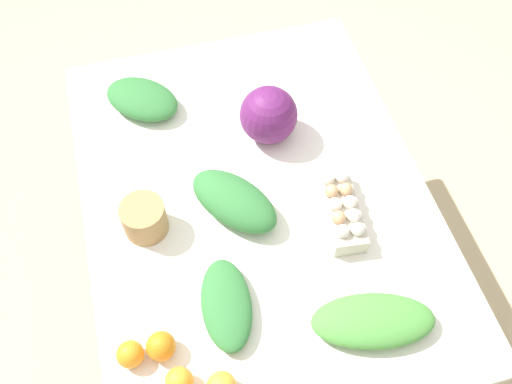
{
  "coord_description": "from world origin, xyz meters",
  "views": [
    {
      "loc": [
        -0.9,
        0.24,
        2.19
      ],
      "look_at": [
        0.0,
        0.0,
        0.77
      ],
      "focal_mm": 40.0,
      "sensor_mm": 36.0,
      "label": 1
    }
  ],
  "objects_px": {
    "paper_bag": "(144,218)",
    "greens_bunch_chard": "(226,304)",
    "greens_bunch_kale": "(373,321)",
    "greens_bunch_scallion": "(234,201)",
    "orange_2": "(130,354)",
    "cabbage_purple": "(269,115)",
    "egg_carton": "(341,209)",
    "orange_4": "(161,346)",
    "greens_bunch_dandelion": "(142,99)",
    "orange_0": "(179,381)"
  },
  "relations": [
    {
      "from": "greens_bunch_kale",
      "to": "greens_bunch_scallion",
      "type": "xyz_separation_m",
      "value": [
        0.44,
        0.26,
        0.01
      ]
    },
    {
      "from": "greens_bunch_scallion",
      "to": "greens_bunch_chard",
      "type": "bearing_deg",
      "value": 162.26
    },
    {
      "from": "greens_bunch_scallion",
      "to": "egg_carton",
      "type": "bearing_deg",
      "value": -109.26
    },
    {
      "from": "greens_bunch_kale",
      "to": "greens_bunch_scallion",
      "type": "relative_size",
      "value": 1.11
    },
    {
      "from": "greens_bunch_dandelion",
      "to": "orange_2",
      "type": "xyz_separation_m",
      "value": [
        -0.83,
        0.16,
        -0.0
      ]
    },
    {
      "from": "egg_carton",
      "to": "greens_bunch_dandelion",
      "type": "distance_m",
      "value": 0.75
    },
    {
      "from": "orange_2",
      "to": "orange_4",
      "type": "relative_size",
      "value": 0.92
    },
    {
      "from": "greens_bunch_dandelion",
      "to": "greens_bunch_scallion",
      "type": "bearing_deg",
      "value": -157.39
    },
    {
      "from": "cabbage_purple",
      "to": "greens_bunch_chard",
      "type": "distance_m",
      "value": 0.61
    },
    {
      "from": "paper_bag",
      "to": "orange_0",
      "type": "bearing_deg",
      "value": -178.86
    },
    {
      "from": "cabbage_purple",
      "to": "orange_4",
      "type": "relative_size",
      "value": 2.42
    },
    {
      "from": "greens_bunch_kale",
      "to": "greens_bunch_scallion",
      "type": "bearing_deg",
      "value": 30.58
    },
    {
      "from": "paper_bag",
      "to": "orange_4",
      "type": "distance_m",
      "value": 0.37
    },
    {
      "from": "greens_bunch_chard",
      "to": "orange_4",
      "type": "bearing_deg",
      "value": 110.09
    },
    {
      "from": "cabbage_purple",
      "to": "paper_bag",
      "type": "relative_size",
      "value": 1.43
    },
    {
      "from": "cabbage_purple",
      "to": "orange_2",
      "type": "height_order",
      "value": "cabbage_purple"
    },
    {
      "from": "egg_carton",
      "to": "orange_4",
      "type": "xyz_separation_m",
      "value": [
        -0.26,
        0.57,
        -0.0
      ]
    },
    {
      "from": "greens_bunch_chard",
      "to": "orange_4",
      "type": "xyz_separation_m",
      "value": [
        -0.07,
        0.18,
        0.01
      ]
    },
    {
      "from": "cabbage_purple",
      "to": "greens_bunch_dandelion",
      "type": "xyz_separation_m",
      "value": [
        0.22,
        0.37,
        -0.05
      ]
    },
    {
      "from": "greens_bunch_dandelion",
      "to": "greens_bunch_chard",
      "type": "distance_m",
      "value": 0.77
    },
    {
      "from": "egg_carton",
      "to": "greens_bunch_kale",
      "type": "bearing_deg",
      "value": 0.45
    },
    {
      "from": "cabbage_purple",
      "to": "greens_bunch_scallion",
      "type": "height_order",
      "value": "cabbage_purple"
    },
    {
      "from": "cabbage_purple",
      "to": "greens_bunch_kale",
      "type": "height_order",
      "value": "cabbage_purple"
    },
    {
      "from": "greens_bunch_chard",
      "to": "orange_4",
      "type": "distance_m",
      "value": 0.2
    },
    {
      "from": "paper_bag",
      "to": "greens_bunch_chard",
      "type": "bearing_deg",
      "value": -151.28
    },
    {
      "from": "egg_carton",
      "to": "greens_bunch_dandelion",
      "type": "relative_size",
      "value": 1.05
    },
    {
      "from": "egg_carton",
      "to": "greens_bunch_kale",
      "type": "distance_m",
      "value": 0.34
    },
    {
      "from": "greens_bunch_kale",
      "to": "orange_0",
      "type": "height_order",
      "value": "orange_0"
    },
    {
      "from": "orange_2",
      "to": "paper_bag",
      "type": "bearing_deg",
      "value": -14.59
    },
    {
      "from": "orange_2",
      "to": "cabbage_purple",
      "type": "bearing_deg",
      "value": -40.78
    },
    {
      "from": "egg_carton",
      "to": "orange_2",
      "type": "height_order",
      "value": "egg_carton"
    },
    {
      "from": "paper_bag",
      "to": "orange_2",
      "type": "distance_m",
      "value": 0.38
    },
    {
      "from": "cabbage_purple",
      "to": "greens_bunch_kale",
      "type": "relative_size",
      "value": 0.56
    },
    {
      "from": "greens_bunch_dandelion",
      "to": "orange_4",
      "type": "height_order",
      "value": "orange_4"
    },
    {
      "from": "greens_bunch_scallion",
      "to": "orange_4",
      "type": "distance_m",
      "value": 0.46
    },
    {
      "from": "paper_bag",
      "to": "orange_4",
      "type": "relative_size",
      "value": 1.69
    },
    {
      "from": "cabbage_purple",
      "to": "greens_bunch_dandelion",
      "type": "relative_size",
      "value": 0.71
    },
    {
      "from": "greens_bunch_chard",
      "to": "greens_bunch_kale",
      "type": "bearing_deg",
      "value": -112.02
    },
    {
      "from": "greens_bunch_dandelion",
      "to": "greens_bunch_chard",
      "type": "relative_size",
      "value": 0.98
    },
    {
      "from": "orange_0",
      "to": "egg_carton",
      "type": "bearing_deg",
      "value": -56.66
    },
    {
      "from": "paper_bag",
      "to": "orange_4",
      "type": "xyz_separation_m",
      "value": [
        -0.37,
        0.02,
        -0.01
      ]
    },
    {
      "from": "greens_bunch_scallion",
      "to": "orange_4",
      "type": "height_order",
      "value": "greens_bunch_scallion"
    },
    {
      "from": "greens_bunch_scallion",
      "to": "orange_4",
      "type": "xyz_separation_m",
      "value": [
        -0.36,
        0.28,
        -0.01
      ]
    },
    {
      "from": "greens_bunch_dandelion",
      "to": "orange_2",
      "type": "relative_size",
      "value": 3.68
    },
    {
      "from": "greens_bunch_chard",
      "to": "egg_carton",
      "type": "bearing_deg",
      "value": -63.4
    },
    {
      "from": "paper_bag",
      "to": "greens_bunch_dandelion",
      "type": "bearing_deg",
      "value": -7.79
    },
    {
      "from": "paper_bag",
      "to": "greens_bunch_chard",
      "type": "relative_size",
      "value": 0.49
    },
    {
      "from": "egg_carton",
      "to": "orange_0",
      "type": "bearing_deg",
      "value": -50.63
    },
    {
      "from": "orange_2",
      "to": "egg_carton",
      "type": "bearing_deg",
      "value": -68.11
    },
    {
      "from": "greens_bunch_dandelion",
      "to": "greens_bunch_kale",
      "type": "relative_size",
      "value": 0.8
    }
  ]
}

